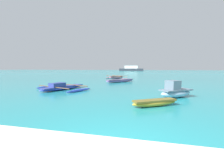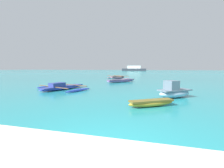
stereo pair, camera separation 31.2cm
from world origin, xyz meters
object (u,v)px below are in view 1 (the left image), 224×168
Objects in this scene: moored_boat_0 at (155,102)px; moored_boat_4 at (62,87)px; moored_boat_1 at (116,77)px; distant_ferry at (131,69)px; moored_boat_3 at (120,81)px; moored_boat_2 at (175,91)px.

moored_boat_4 is (-7.18, 3.84, 0.02)m from moored_boat_0.
distant_ferry reaches higher than moored_boat_1.
moored_boat_0 is at bearing -83.44° from distant_ferry.
moored_boat_3 reaches higher than moored_boat_0.
moored_boat_4 reaches higher than moored_boat_0.
moored_boat_4 reaches higher than moored_boat_1.
moored_boat_4 is 76.35m from distant_ferry.
moored_boat_4 is 0.34× the size of distant_ferry.
moored_boat_0 is 80.69m from distant_ferry.
moored_boat_0 is 2.82m from moored_boat_2.
moored_boat_4 is at bearing 120.22° from moored_boat_0.
distant_ferry is (-10.55, 77.67, 0.86)m from moored_boat_2.
moored_boat_0 is at bearing -119.78° from moored_boat_3.
moored_boat_1 reaches higher than moored_boat_3.
moored_boat_2 is at bearing -77.82° from moored_boat_4.
distant_ferry is at bearing 47.13° from moored_boat_3.
distant_ferry reaches higher than moored_boat_3.
moored_boat_1 is (-5.18, 16.56, 0.07)m from moored_boat_0.
moored_boat_2 is at bearing -82.27° from distant_ferry.
distant_ferry is at bearing 60.82° from moored_boat_2.
moored_boat_2 is 8.61m from moored_boat_4.
distant_ferry reaches higher than moored_boat_4.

